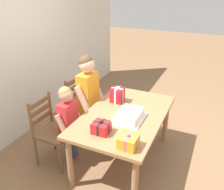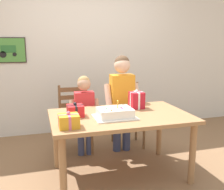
{
  "view_description": "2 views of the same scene",
  "coord_description": "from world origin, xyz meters",
  "px_view_note": "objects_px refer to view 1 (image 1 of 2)",
  "views": [
    {
      "loc": [
        -2.45,
        -0.95,
        2.21
      ],
      "look_at": [
        -0.02,
        0.17,
        0.96
      ],
      "focal_mm": 38.46,
      "sensor_mm": 36.0,
      "label": 1
    },
    {
      "loc": [
        -0.87,
        -2.66,
        1.52
      ],
      "look_at": [
        -0.1,
        -0.02,
        0.96
      ],
      "focal_mm": 41.96,
      "sensor_mm": 36.0,
      "label": 2
    }
  ],
  "objects_px": {
    "gift_box_beside_cake": "(117,95)",
    "child_older": "(88,91)",
    "dining_table": "(125,120)",
    "child_younger": "(68,118)",
    "chair_left": "(52,131)",
    "gift_box_red_large": "(101,127)",
    "gift_box_corner_small": "(128,141)",
    "chair_right": "(83,106)",
    "birthday_cake": "(129,116)"
  },
  "relations": [
    {
      "from": "dining_table",
      "to": "chair_left",
      "type": "xyz_separation_m",
      "value": [
        -0.38,
        0.86,
        -0.17
      ]
    },
    {
      "from": "dining_table",
      "to": "child_younger",
      "type": "distance_m",
      "value": 0.72
    },
    {
      "from": "birthday_cake",
      "to": "chair_left",
      "type": "xyz_separation_m",
      "value": [
        -0.29,
        0.95,
        -0.31
      ]
    },
    {
      "from": "child_younger",
      "to": "child_older",
      "type": "bearing_deg",
      "value": -0.06
    },
    {
      "from": "gift_box_beside_cake",
      "to": "chair_left",
      "type": "xyz_separation_m",
      "value": [
        -0.66,
        0.63,
        -0.36
      ]
    },
    {
      "from": "chair_left",
      "to": "gift_box_beside_cake",
      "type": "bearing_deg",
      "value": -43.7
    },
    {
      "from": "chair_right",
      "to": "child_younger",
      "type": "bearing_deg",
      "value": -163.74
    },
    {
      "from": "chair_right",
      "to": "child_older",
      "type": "distance_m",
      "value": 0.43
    },
    {
      "from": "gift_box_beside_cake",
      "to": "birthday_cake",
      "type": "bearing_deg",
      "value": -139.24
    },
    {
      "from": "gift_box_beside_cake",
      "to": "child_older",
      "type": "height_order",
      "value": "child_older"
    },
    {
      "from": "gift_box_corner_small",
      "to": "child_older",
      "type": "height_order",
      "value": "child_older"
    },
    {
      "from": "birthday_cake",
      "to": "child_younger",
      "type": "height_order",
      "value": "child_younger"
    },
    {
      "from": "gift_box_red_large",
      "to": "gift_box_beside_cake",
      "type": "distance_m",
      "value": 0.78
    },
    {
      "from": "gift_box_red_large",
      "to": "child_younger",
      "type": "distance_m",
      "value": 0.63
    },
    {
      "from": "dining_table",
      "to": "birthday_cake",
      "type": "height_order",
      "value": "birthday_cake"
    },
    {
      "from": "dining_table",
      "to": "gift_box_beside_cake",
      "type": "height_order",
      "value": "gift_box_beside_cake"
    },
    {
      "from": "dining_table",
      "to": "gift_box_corner_small",
      "type": "xyz_separation_m",
      "value": [
        -0.6,
        -0.28,
        0.15
      ]
    },
    {
      "from": "gift_box_corner_small",
      "to": "chair_right",
      "type": "height_order",
      "value": "chair_right"
    },
    {
      "from": "gift_box_red_large",
      "to": "gift_box_corner_small",
      "type": "bearing_deg",
      "value": -107.72
    },
    {
      "from": "gift_box_beside_cake",
      "to": "child_older",
      "type": "bearing_deg",
      "value": 95.21
    },
    {
      "from": "dining_table",
      "to": "chair_right",
      "type": "bearing_deg",
      "value": 65.66
    },
    {
      "from": "gift_box_corner_small",
      "to": "child_older",
      "type": "distance_m",
      "value": 1.26
    },
    {
      "from": "gift_box_red_large",
      "to": "chair_left",
      "type": "bearing_deg",
      "value": 82.5
    },
    {
      "from": "gift_box_red_large",
      "to": "chair_right",
      "type": "height_order",
      "value": "chair_right"
    },
    {
      "from": "gift_box_corner_small",
      "to": "child_older",
      "type": "bearing_deg",
      "value": 48.17
    },
    {
      "from": "chair_left",
      "to": "child_younger",
      "type": "xyz_separation_m",
      "value": [
        0.1,
        -0.2,
        0.19
      ]
    },
    {
      "from": "gift_box_beside_cake",
      "to": "gift_box_corner_small",
      "type": "xyz_separation_m",
      "value": [
        -0.88,
        -0.5,
        -0.04
      ]
    },
    {
      "from": "gift_box_beside_cake",
      "to": "child_older",
      "type": "distance_m",
      "value": 0.44
    },
    {
      "from": "gift_box_red_large",
      "to": "child_younger",
      "type": "height_order",
      "value": "child_younger"
    },
    {
      "from": "birthday_cake",
      "to": "gift_box_corner_small",
      "type": "xyz_separation_m",
      "value": [
        -0.51,
        -0.18,
        0.01
      ]
    },
    {
      "from": "birthday_cake",
      "to": "chair_right",
      "type": "height_order",
      "value": "chair_right"
    },
    {
      "from": "gift_box_red_large",
      "to": "child_younger",
      "type": "relative_size",
      "value": 0.17
    },
    {
      "from": "gift_box_corner_small",
      "to": "child_younger",
      "type": "xyz_separation_m",
      "value": [
        0.32,
        0.94,
        -0.13
      ]
    },
    {
      "from": "gift_box_beside_cake",
      "to": "chair_right",
      "type": "relative_size",
      "value": 0.25
    },
    {
      "from": "chair_left",
      "to": "gift_box_corner_small",
      "type": "bearing_deg",
      "value": -100.84
    },
    {
      "from": "chair_right",
      "to": "child_younger",
      "type": "relative_size",
      "value": 0.85
    },
    {
      "from": "gift_box_red_large",
      "to": "chair_left",
      "type": "distance_m",
      "value": 0.84
    },
    {
      "from": "gift_box_red_large",
      "to": "birthday_cake",
      "type": "bearing_deg",
      "value": -24.6
    },
    {
      "from": "gift_box_corner_small",
      "to": "chair_right",
      "type": "distance_m",
      "value": 1.54
    },
    {
      "from": "gift_box_corner_small",
      "to": "chair_right",
      "type": "bearing_deg",
      "value": 48.94
    },
    {
      "from": "dining_table",
      "to": "gift_box_red_large",
      "type": "xyz_separation_m",
      "value": [
        -0.49,
        0.08,
        0.15
      ]
    },
    {
      "from": "birthday_cake",
      "to": "gift_box_red_large",
      "type": "xyz_separation_m",
      "value": [
        -0.39,
        0.18,
        0.01
      ]
    },
    {
      "from": "gift_box_corner_small",
      "to": "child_younger",
      "type": "distance_m",
      "value": 1.0
    },
    {
      "from": "gift_box_corner_small",
      "to": "chair_right",
      "type": "xyz_separation_m",
      "value": [
        0.99,
        1.14,
        -0.32
      ]
    },
    {
      "from": "chair_right",
      "to": "child_older",
      "type": "bearing_deg",
      "value": -127.11
    },
    {
      "from": "birthday_cake",
      "to": "gift_box_red_large",
      "type": "height_order",
      "value": "birthday_cake"
    },
    {
      "from": "chair_left",
      "to": "chair_right",
      "type": "xyz_separation_m",
      "value": [
        0.77,
        -0.0,
        0.0
      ]
    },
    {
      "from": "gift_box_red_large",
      "to": "gift_box_corner_small",
      "type": "height_order",
      "value": "gift_box_corner_small"
    },
    {
      "from": "child_older",
      "to": "child_younger",
      "type": "bearing_deg",
      "value": 179.94
    },
    {
      "from": "gift_box_corner_small",
      "to": "gift_box_beside_cake",
      "type": "bearing_deg",
      "value": 29.67
    }
  ]
}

